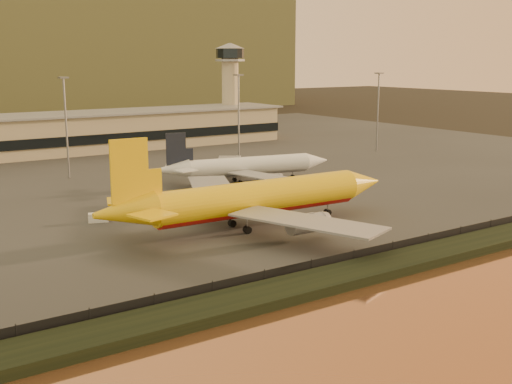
# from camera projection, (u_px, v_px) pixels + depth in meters

# --- Properties ---
(ground) EXTENTS (900.00, 900.00, 0.00)m
(ground) POSITION_uv_depth(u_px,v_px,m) (290.00, 248.00, 103.85)
(ground) COLOR black
(ground) RESTS_ON ground
(embankment) EXTENTS (320.00, 7.00, 1.40)m
(embankment) POSITION_uv_depth(u_px,v_px,m) (363.00, 272.00, 89.91)
(embankment) COLOR black
(embankment) RESTS_ON ground
(tarmac) EXTENTS (320.00, 220.00, 0.20)m
(tarmac) POSITION_uv_depth(u_px,v_px,m) (87.00, 167.00, 180.90)
(tarmac) COLOR #2D2D2D
(tarmac) RESTS_ON ground
(perimeter_fence) EXTENTS (300.00, 0.05, 2.20)m
(perimeter_fence) POSITION_uv_depth(u_px,v_px,m) (344.00, 260.00, 93.04)
(perimeter_fence) COLOR black
(perimeter_fence) RESTS_ON tarmac
(terminal_building) EXTENTS (202.00, 25.00, 12.60)m
(terminal_building) POSITION_uv_depth(u_px,v_px,m) (6.00, 138.00, 196.47)
(terminal_building) COLOR tan
(terminal_building) RESTS_ON tarmac
(control_tower) EXTENTS (11.20, 11.20, 35.50)m
(control_tower) POSITION_uv_depth(u_px,v_px,m) (230.00, 81.00, 244.05)
(control_tower) COLOR tan
(control_tower) RESTS_ON tarmac
(apron_light_masts) EXTENTS (152.20, 12.20, 25.40)m
(apron_light_masts) POSITION_uv_depth(u_px,v_px,m) (165.00, 114.00, 169.70)
(apron_light_masts) COLOR slate
(apron_light_masts) RESTS_ON tarmac
(dhl_cargo_jet) EXTENTS (58.91, 57.80, 17.63)m
(dhl_cargo_jet) POSITION_uv_depth(u_px,v_px,m) (255.00, 199.00, 114.28)
(dhl_cargo_jet) COLOR yellow
(dhl_cargo_jet) RESTS_ON tarmac
(white_narrowbody_jet) EXTENTS (44.86, 43.18, 12.94)m
(white_narrowbody_jet) POSITION_uv_depth(u_px,v_px,m) (246.00, 167.00, 157.10)
(white_narrowbody_jet) COLOR white
(white_narrowbody_jet) RESTS_ON tarmac
(gse_vehicle_yellow) EXTENTS (3.44, 1.59, 1.54)m
(gse_vehicle_yellow) POSITION_uv_depth(u_px,v_px,m) (207.00, 202.00, 132.76)
(gse_vehicle_yellow) COLOR yellow
(gse_vehicle_yellow) RESTS_ON tarmac
(gse_vehicle_white) EXTENTS (4.02, 2.81, 1.65)m
(gse_vehicle_white) POSITION_uv_depth(u_px,v_px,m) (98.00, 217.00, 119.24)
(gse_vehicle_white) COLOR white
(gse_vehicle_white) RESTS_ON tarmac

